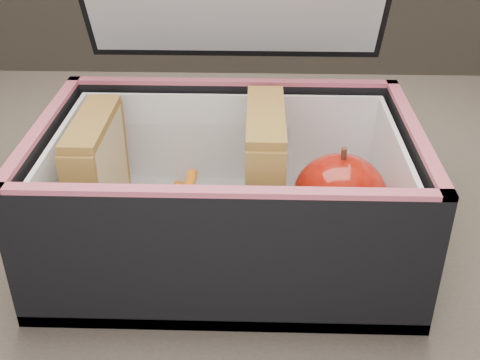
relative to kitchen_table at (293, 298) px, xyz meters
The scene contains 8 objects.
kitchen_table is the anchor object (origin of this frame).
lunch_bag 0.17m from the kitchen_table, 152.93° to the right, with size 0.31×0.29×0.29m.
plastic_tub 0.18m from the kitchen_table, 159.34° to the right, with size 0.18×0.13×0.08m, color white, non-canonical shape.
sandwich_left 0.24m from the kitchen_table, 167.32° to the right, with size 0.03×0.10×0.11m.
sandwich_right 0.17m from the kitchen_table, 130.72° to the right, with size 0.03×0.11×0.12m.
carrot_sticks 0.17m from the kitchen_table, 160.50° to the right, with size 0.03×0.14×0.03m.
paper_napkin 0.12m from the kitchen_table, 51.47° to the right, with size 0.07×0.08×0.01m, color white.
red_apple 0.16m from the kitchen_table, 54.31° to the right, with size 0.10×0.10×0.08m.
Camera 1 is at (-0.04, -0.47, 1.08)m, focal length 45.00 mm.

